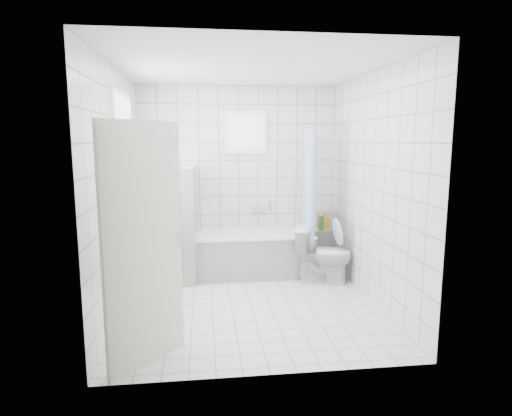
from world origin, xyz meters
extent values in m
plane|color=white|center=(0.00, 0.00, 0.00)|extent=(3.00, 3.00, 0.00)
plane|color=white|center=(0.00, 0.00, 2.60)|extent=(3.00, 3.00, 0.00)
cube|color=white|center=(0.00, 1.50, 1.30)|extent=(2.80, 0.02, 2.60)
cube|color=white|center=(0.00, -1.50, 1.30)|extent=(2.80, 0.02, 2.60)
cube|color=white|center=(-1.40, 0.00, 1.30)|extent=(0.02, 3.00, 2.60)
cube|color=white|center=(1.40, 0.00, 1.30)|extent=(0.02, 3.00, 2.60)
cube|color=white|center=(-1.35, 0.30, 1.60)|extent=(0.01, 0.90, 1.40)
cube|color=white|center=(0.10, 1.46, 1.95)|extent=(0.50, 0.01, 0.50)
cube|color=white|center=(-1.31, 0.30, 0.86)|extent=(0.18, 1.02, 0.08)
cube|color=silver|center=(-0.98, -1.18, 1.00)|extent=(0.56, 0.63, 2.00)
cube|color=white|center=(0.17, 1.12, 0.28)|extent=(1.59, 0.75, 0.55)
cube|color=white|center=(0.17, 1.12, 0.57)|extent=(1.61, 0.77, 0.03)
cube|color=white|center=(-0.70, 1.07, 0.75)|extent=(0.15, 0.85, 1.50)
cube|color=white|center=(1.23, 1.38, 0.28)|extent=(0.40, 0.24, 0.55)
imported|color=white|center=(1.03, 0.65, 0.37)|extent=(0.81, 0.59, 0.74)
cylinder|color=silver|center=(0.91, 1.10, 2.00)|extent=(0.02, 0.80, 0.02)
cube|color=silver|center=(0.27, 1.46, 0.85)|extent=(0.18, 0.06, 0.06)
imported|color=pink|center=(-1.30, 0.61, 1.00)|extent=(0.12, 0.12, 0.20)
imported|color=silver|center=(-1.30, 0.23, 0.97)|extent=(0.16, 0.16, 0.15)
imported|color=#30A7DB|center=(-1.30, 0.10, 1.01)|extent=(0.11, 0.10, 0.21)
cylinder|color=yellow|center=(1.25, 1.32, 0.68)|extent=(0.06, 0.06, 0.25)
cylinder|color=#16891E|center=(1.17, 1.30, 0.65)|extent=(0.06, 0.06, 0.21)
cylinder|color=blue|center=(1.28, 1.41, 0.67)|extent=(0.06, 0.06, 0.23)
cylinder|color=red|center=(1.18, 1.40, 0.66)|extent=(0.06, 0.06, 0.22)
camera|label=1|loc=(-0.50, -4.61, 1.85)|focal=30.00mm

